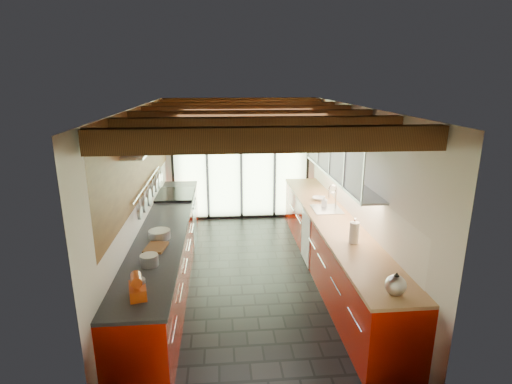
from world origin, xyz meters
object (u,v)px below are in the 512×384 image
bowl (319,199)px  kettle (396,284)px  paper_towel (354,233)px  soap_bottle (324,201)px  stand_mixer (138,287)px

bowl → kettle: bearing=-90.0°
bowl → paper_towel: bearing=-90.0°
kettle → soap_bottle: kettle is taller
stand_mixer → paper_towel: size_ratio=0.90×
stand_mixer → soap_bottle: size_ratio=1.58×
kettle → bowl: kettle is taller
stand_mixer → kettle: (2.54, -0.19, 0.01)m
stand_mixer → soap_bottle: stand_mixer is taller
stand_mixer → bowl: bearing=49.7°
kettle → bowl: 3.18m
paper_towel → soap_bottle: (0.00, 1.51, -0.05)m
bowl → stand_mixer: bearing=-130.3°
kettle → bowl: bearing=90.0°
paper_towel → bowl: 1.91m
paper_towel → soap_bottle: size_ratio=1.75×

